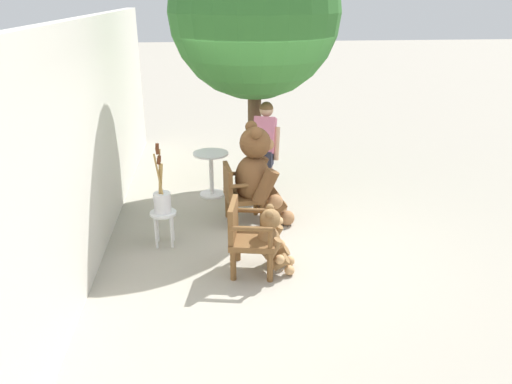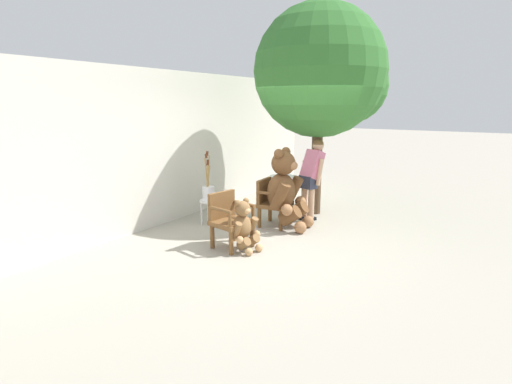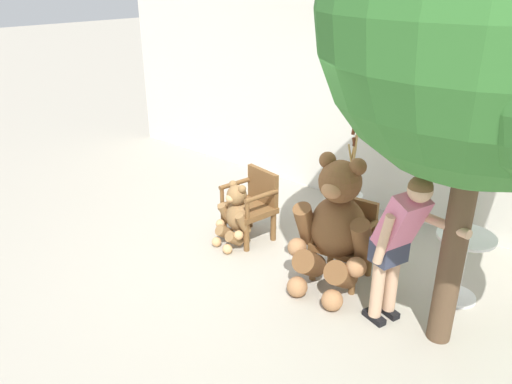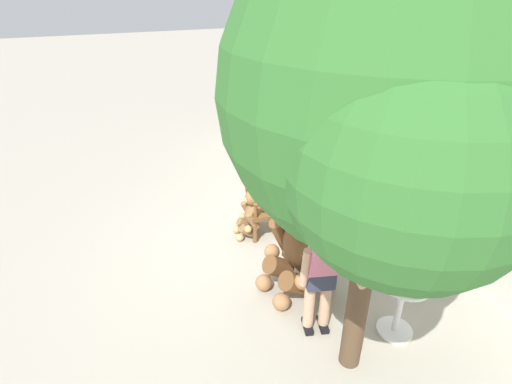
# 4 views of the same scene
# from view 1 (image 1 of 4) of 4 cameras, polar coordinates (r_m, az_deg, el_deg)

# --- Properties ---
(ground_plane) EXTENTS (60.00, 60.00, 0.00)m
(ground_plane) POSITION_cam_1_polar(r_m,az_deg,el_deg) (6.64, 3.28, -5.73)
(ground_plane) COLOR #A8A091
(back_wall) EXTENTS (10.00, 0.16, 2.80)m
(back_wall) POSITION_cam_1_polar(r_m,az_deg,el_deg) (6.22, -18.94, 5.09)
(back_wall) COLOR silver
(back_wall) RESTS_ON ground
(wooden_chair_left) EXTENTS (0.64, 0.61, 0.86)m
(wooden_chair_left) POSITION_cam_1_polar(r_m,az_deg,el_deg) (5.78, -0.93, -4.92)
(wooden_chair_left) COLOR brown
(wooden_chair_left) RESTS_ON ground
(wooden_chair_right) EXTENTS (0.61, 0.58, 0.86)m
(wooden_chair_right) POSITION_cam_1_polar(r_m,az_deg,el_deg) (6.99, -1.84, -0.06)
(wooden_chair_right) COLOR brown
(wooden_chair_right) RESTS_ON ground
(teddy_bear_large) EXTENTS (0.87, 0.85, 1.44)m
(teddy_bear_large) POSITION_cam_1_polar(r_m,az_deg,el_deg) (6.94, 0.26, 1.93)
(teddy_bear_large) COLOR brown
(teddy_bear_large) RESTS_ON ground
(teddy_bear_small) EXTENTS (0.50, 0.49, 0.81)m
(teddy_bear_small) POSITION_cam_1_polar(r_m,az_deg,el_deg) (5.83, 1.88, -5.47)
(teddy_bear_small) COLOR olive
(teddy_bear_small) RESTS_ON ground
(person_visitor) EXTENTS (0.83, 0.48, 1.55)m
(person_visitor) POSITION_cam_1_polar(r_m,az_deg,el_deg) (7.60, 0.94, 5.38)
(person_visitor) COLOR black
(person_visitor) RESTS_ON ground
(white_stool) EXTENTS (0.34, 0.34, 0.46)m
(white_stool) POSITION_cam_1_polar(r_m,az_deg,el_deg) (6.53, -10.51, -3.10)
(white_stool) COLOR white
(white_stool) RESTS_ON ground
(brush_bucket) EXTENTS (0.22, 0.22, 0.91)m
(brush_bucket) POSITION_cam_1_polar(r_m,az_deg,el_deg) (6.41, -10.69, -0.75)
(brush_bucket) COLOR white
(brush_bucket) RESTS_ON white_stool
(round_side_table) EXTENTS (0.56, 0.56, 0.72)m
(round_side_table) POSITION_cam_1_polar(r_m,az_deg,el_deg) (8.01, -5.14, 2.63)
(round_side_table) COLOR white
(round_side_table) RESTS_ON ground
(patio_tree) EXTENTS (2.65, 2.53, 4.07)m
(patio_tree) POSITION_cam_1_polar(r_m,az_deg,el_deg) (7.85, 0.25, 19.53)
(patio_tree) COLOR brown
(patio_tree) RESTS_ON ground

